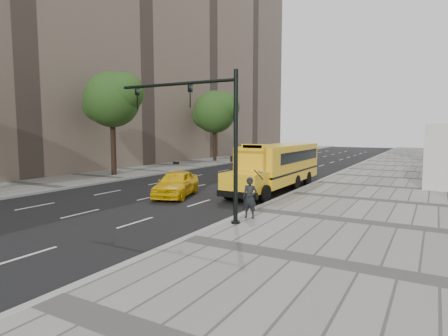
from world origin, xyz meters
The scene contains 13 objects.
ground centered at (0.00, 0.00, 0.00)m, with size 140.00×140.00×0.00m, color black.
sidewalk_museum centered at (12.00, 0.00, 0.07)m, with size 12.00×140.00×0.15m, color gray.
sidewalk_far centered at (-11.00, 0.00, 0.07)m, with size 6.00×140.00×0.15m, color gray.
curb_museum centered at (6.00, 0.00, 0.07)m, with size 0.30×140.00×0.15m, color gray.
curb_far centered at (-8.00, 0.00, 0.07)m, with size 0.30×140.00×0.15m, color gray.
building_far centered at (-19.00, 10.00, 16.00)m, with size 10.00×80.00×32.00m, color #766356.
tree_b centered at (-10.41, 1.35, 6.61)m, with size 5.28×4.69×8.92m.
tree_c centered at (-10.40, 18.27, 6.29)m, with size 5.87×5.22×8.86m.
school_bus centered at (4.50, 1.72, 1.76)m, with size 2.96×11.56×3.19m.
taxi_near centered at (0.15, -3.94, 0.79)m, with size 1.86×4.62×1.57m, color yellow.
taxi_far centered at (-0.77, 7.38, 0.72)m, with size 1.53×4.39×1.45m, color yellow.
pedestrian centered at (6.71, -7.37, 1.05)m, with size 0.66×0.43×1.80m, color black.
traffic_signal centered at (5.19, -8.49, 4.09)m, with size 6.18×0.36×6.40m.
Camera 1 is at (13.67, -21.91, 3.99)m, focal length 30.00 mm.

